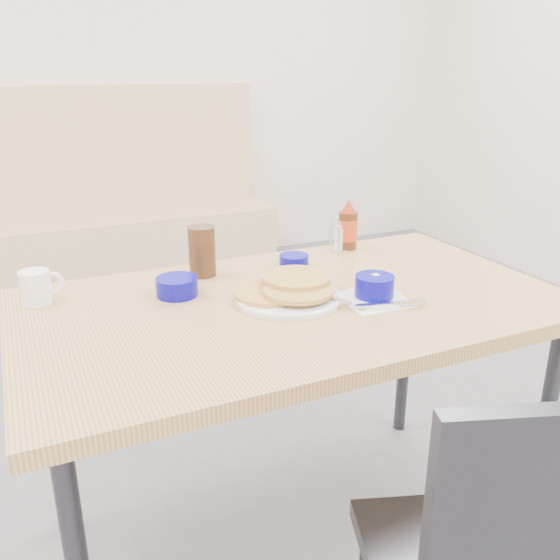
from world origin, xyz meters
name	(u,v)px	position (x,y,z in m)	size (l,w,h in m)	color
wall_back	(101,54)	(0.00, 2.97, 1.40)	(5.00, 0.06, 2.80)	beige
booth_bench	(122,226)	(0.00, 2.78, 0.35)	(1.90, 0.56, 1.22)	tan
dining_table	(294,321)	(0.00, 0.25, 0.70)	(1.40, 0.80, 0.76)	tan
pancake_plate	(288,292)	(-0.01, 0.26, 0.78)	(0.27, 0.27, 0.05)	white
coffee_mug	(37,287)	(-0.61, 0.51, 0.80)	(0.11, 0.08, 0.09)	white
grits_setting	(374,290)	(0.18, 0.16, 0.79)	(0.18, 0.18, 0.07)	white
creamer_bowl	(177,287)	(-0.27, 0.41, 0.78)	(0.11, 0.11, 0.05)	#080580
butter_bowl	(294,261)	(0.11, 0.49, 0.78)	(0.09, 0.09, 0.04)	#080580
amber_tumbler	(202,251)	(-0.16, 0.53, 0.83)	(0.08, 0.08, 0.15)	#3A2412
condiment_caddy	(343,238)	(0.35, 0.59, 0.80)	(0.10, 0.07, 0.11)	silver
syrup_bottle	(348,228)	(0.36, 0.59, 0.83)	(0.06, 0.06, 0.17)	#47230F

